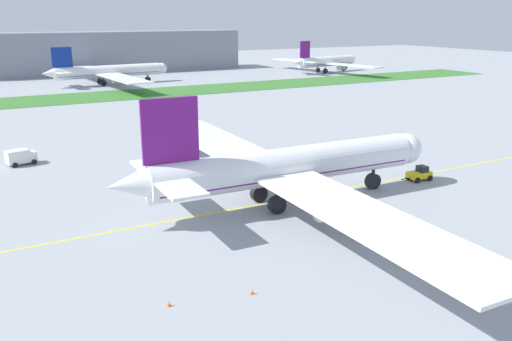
{
  "coord_description": "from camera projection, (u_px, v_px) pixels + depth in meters",
  "views": [
    {
      "loc": [
        -43.36,
        -59.35,
        25.04
      ],
      "look_at": [
        -7.58,
        6.12,
        3.42
      ],
      "focal_mm": 37.74,
      "sensor_mm": 36.0,
      "label": 1
    }
  ],
  "objects": [
    {
      "name": "traffic_cone_port_wing",
      "position": [
        252.0,
        291.0,
        50.08
      ],
      "size": [
        0.36,
        0.36,
        0.58
      ],
      "color": "#F2590C",
      "rests_on": "ground"
    },
    {
      "name": "terminal_building",
      "position": [
        112.0,
        52.0,
        241.73
      ],
      "size": [
        117.23,
        20.0,
        18.0
      ],
      "primitive_type": "cube",
      "color": "gray",
      "rests_on": "ground"
    },
    {
      "name": "grass_median_strip",
      "position": [
        115.0,
        95.0,
        173.77
      ],
      "size": [
        320.0,
        24.0,
        0.1
      ],
      "primitive_type": "cube",
      "color": "#38722D",
      "rests_on": "ground"
    },
    {
      "name": "traffic_cone_near_nose",
      "position": [
        169.0,
        303.0,
        47.99
      ],
      "size": [
        0.36,
        0.36,
        0.58
      ],
      "color": "#F2590C",
      "rests_on": "ground"
    },
    {
      "name": "service_truck_baggage_loader",
      "position": [
        21.0,
        157.0,
        92.98
      ],
      "size": [
        5.2,
        3.51,
        2.7
      ],
      "color": "white",
      "rests_on": "ground"
    },
    {
      "name": "airliner_foreground",
      "position": [
        284.0,
        167.0,
        72.41
      ],
      "size": [
        47.5,
        75.11,
        15.77
      ],
      "color": "white",
      "rests_on": "ground"
    },
    {
      "name": "parked_airliner_far_left",
      "position": [
        107.0,
        72.0,
        199.39
      ],
      "size": [
        47.17,
        75.83,
        14.21
      ],
      "color": "white",
      "rests_on": "ground"
    },
    {
      "name": "pushback_tug",
      "position": [
        420.0,
        174.0,
        84.5
      ],
      "size": [
        5.53,
        2.54,
        2.26
      ],
      "color": "yellow",
      "rests_on": "ground"
    },
    {
      "name": "apron_taxi_line",
      "position": [
        317.0,
        194.0,
        78.28
      ],
      "size": [
        280.0,
        0.36,
        0.01
      ],
      "primitive_type": "cube",
      "color": "yellow",
      "rests_on": "ground"
    },
    {
      "name": "ground_plane",
      "position": [
        323.0,
        197.0,
        76.97
      ],
      "size": [
        600.0,
        600.0,
        0.0
      ],
      "primitive_type": "plane",
      "color": "#9399A0",
      "rests_on": "ground"
    },
    {
      "name": "parked_airliner_far_centre",
      "position": [
        325.0,
        62.0,
        241.42
      ],
      "size": [
        39.3,
        62.04,
        14.29
      ],
      "color": "white",
      "rests_on": "ground"
    },
    {
      "name": "ground_crew_wingwalker_port",
      "position": [
        465.0,
        272.0,
        52.41
      ],
      "size": [
        0.47,
        0.43,
        1.56
      ],
      "color": "black",
      "rests_on": "ground"
    }
  ]
}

